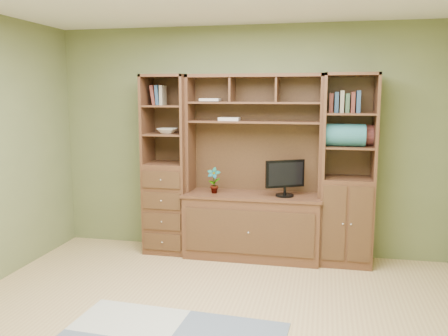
% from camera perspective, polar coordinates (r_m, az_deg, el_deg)
% --- Properties ---
extents(room, '(4.60, 4.10, 2.64)m').
position_cam_1_polar(room, '(3.54, -2.37, 0.22)').
color(room, tan).
rests_on(room, ground).
extents(center_hutch, '(1.54, 0.53, 2.05)m').
position_cam_1_polar(center_hutch, '(5.24, 3.45, -0.00)').
color(center_hutch, '#4E2D1B').
rests_on(center_hutch, ground).
extents(left_tower, '(0.50, 0.45, 2.05)m').
position_cam_1_polar(left_tower, '(5.52, -6.81, 0.39)').
color(left_tower, '#4E2D1B').
rests_on(left_tower, ground).
extents(right_tower, '(0.55, 0.45, 2.05)m').
position_cam_1_polar(right_tower, '(5.23, 14.69, -0.30)').
color(right_tower, '#4E2D1B').
rests_on(right_tower, ground).
extents(monitor, '(0.49, 0.39, 0.55)m').
position_cam_1_polar(monitor, '(5.17, 7.36, -0.42)').
color(monitor, black).
rests_on(monitor, center_hutch).
extents(orchid, '(0.15, 0.10, 0.29)m').
position_cam_1_polar(orchid, '(5.31, -1.24, -1.50)').
color(orchid, '#995834').
rests_on(orchid, center_hutch).
extents(magazines, '(0.23, 0.17, 0.04)m').
position_cam_1_polar(magazines, '(5.32, 0.66, 5.92)').
color(magazines, beige).
rests_on(magazines, center_hutch).
extents(bowl, '(0.23, 0.23, 0.06)m').
position_cam_1_polar(bowl, '(5.47, -6.83, 4.47)').
color(bowl, white).
rests_on(bowl, left_tower).
extents(blanket_teal, '(0.41, 0.24, 0.24)m').
position_cam_1_polar(blanket_teal, '(5.13, 14.38, 3.85)').
color(blanket_teal, '#286569').
rests_on(blanket_teal, right_tower).
extents(blanket_red, '(0.40, 0.22, 0.22)m').
position_cam_1_polar(blanket_red, '(5.27, 15.94, 3.84)').
color(blanket_red, brown).
rests_on(blanket_red, right_tower).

